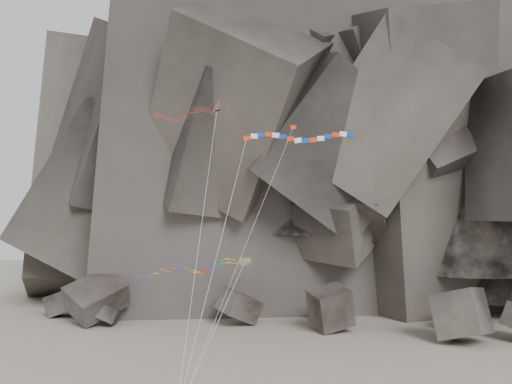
% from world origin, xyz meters
% --- Properties ---
extents(headland, '(110.00, 70.00, 84.00)m').
position_xyz_m(headland, '(0.00, 70.00, 42.00)').
color(headland, '#514A42').
rests_on(headland, ground).
extents(boulder_field, '(79.15, 19.05, 9.44)m').
position_xyz_m(boulder_field, '(0.80, 32.45, 2.17)').
color(boulder_field, '#47423F').
rests_on(boulder_field, ground).
extents(delta_kite, '(9.82, 16.63, 27.89)m').
position_xyz_m(delta_kite, '(-5.55, 5.32, 28.36)').
color(delta_kite, red).
rests_on(delta_kite, ground).
extents(banner_kite, '(12.40, 17.69, 24.25)m').
position_xyz_m(banner_kite, '(7.14, 5.58, 25.39)').
color(banner_kite, red).
rests_on(banner_kite, ground).
extents(parafoil_kite, '(12.09, 11.93, 11.54)m').
position_xyz_m(parafoil_kite, '(-3.09, 0.89, 12.22)').
color(parafoil_kite, '#F9ED0D').
rests_on(parafoil_kite, ground).
extents(pennant_kite, '(6.92, 14.12, 24.59)m').
position_xyz_m(pennant_kite, '(5.52, 0.29, 20.53)').
color(pennant_kite, red).
rests_on(pennant_kite, ground).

